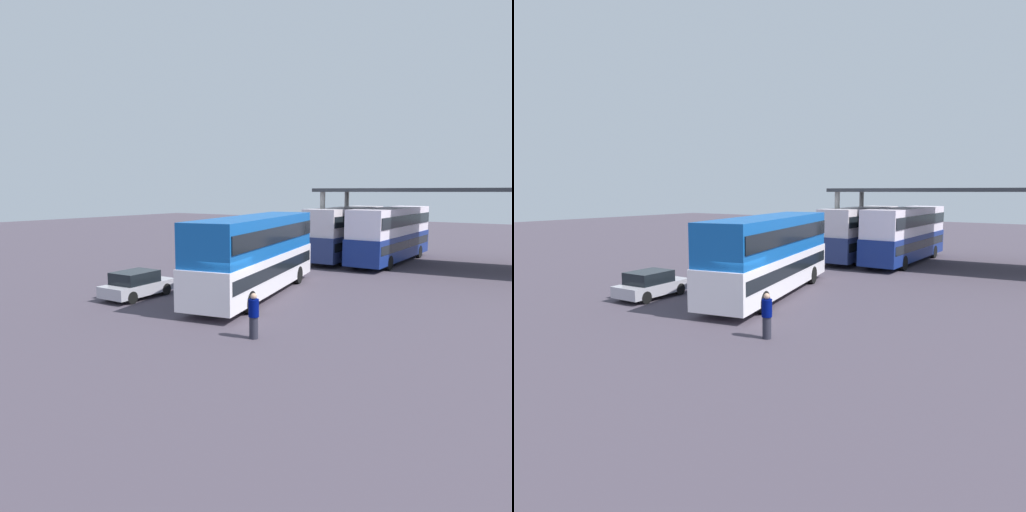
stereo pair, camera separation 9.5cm
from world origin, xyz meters
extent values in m
plane|color=#463D49|center=(0.00, 0.00, 0.00)|extent=(140.00, 140.00, 0.00)
cube|color=white|center=(-1.23, 4.34, 1.23)|extent=(4.90, 11.83, 1.76)
cube|color=#0F51A6|center=(-1.23, 4.34, 3.06)|extent=(4.78, 11.58, 1.90)
cube|color=black|center=(-1.23, 4.34, 1.44)|extent=(4.84, 11.38, 0.60)
cube|color=black|center=(-1.23, 4.34, 3.15)|extent=(4.84, 11.38, 0.76)
cube|color=black|center=(-2.44, 9.93, 1.49)|extent=(2.12, 0.55, 1.05)
cube|color=orange|center=(-2.44, 9.93, 2.34)|extent=(1.74, 0.45, 0.36)
cylinder|color=black|center=(-3.10, 7.60, 0.50)|extent=(0.48, 1.04, 1.00)
cylinder|color=black|center=(-0.87, 8.08, 0.50)|extent=(0.48, 1.04, 1.00)
cylinder|color=black|center=(-1.59, 0.60, 0.50)|extent=(0.48, 1.04, 1.00)
cylinder|color=black|center=(0.64, 1.08, 0.50)|extent=(0.48, 1.04, 1.00)
cube|color=#B0ADB7|center=(-5.73, 0.48, 0.49)|extent=(1.85, 3.77, 0.55)
cube|color=black|center=(-5.73, 0.30, 1.06)|extent=(1.65, 2.10, 0.58)
cylinder|color=black|center=(-6.55, 1.60, 0.30)|extent=(0.22, 0.61, 0.60)
cylinder|color=black|center=(-5.01, 1.66, 0.30)|extent=(0.22, 0.61, 0.60)
cylinder|color=black|center=(-6.46, -0.70, 0.30)|extent=(0.22, 0.61, 0.60)
cylinder|color=black|center=(-4.92, -0.63, 0.30)|extent=(0.22, 0.61, 0.60)
cube|color=navy|center=(-2.49, 18.55, 1.24)|extent=(2.69, 10.47, 1.77)
cube|color=white|center=(-2.49, 18.55, 3.08)|extent=(2.61, 10.26, 1.92)
cube|color=black|center=(-2.49, 18.55, 1.45)|extent=(2.72, 10.06, 0.60)
cube|color=black|center=(-2.49, 18.55, 3.18)|extent=(2.72, 10.06, 0.77)
cube|color=black|center=(-2.59, 23.71, 1.50)|extent=(2.12, 0.14, 1.06)
cube|color=orange|center=(-2.59, 23.71, 2.35)|extent=(1.74, 0.11, 0.36)
cylinder|color=black|center=(-3.68, 21.76, 0.50)|extent=(0.30, 1.01, 1.00)
cylinder|color=black|center=(-1.43, 21.80, 0.50)|extent=(0.30, 1.01, 1.00)
cylinder|color=black|center=(-3.55, 15.29, 0.50)|extent=(0.30, 1.01, 1.00)
cylinder|color=black|center=(-1.30, 15.34, 0.50)|extent=(0.30, 1.01, 1.00)
cube|color=navy|center=(0.83, 19.10, 1.24)|extent=(2.58, 11.59, 1.78)
cube|color=white|center=(0.83, 19.10, 3.10)|extent=(2.51, 11.36, 1.93)
cube|color=black|center=(0.83, 19.10, 1.46)|extent=(2.62, 11.13, 0.61)
cube|color=black|center=(0.83, 19.10, 3.20)|extent=(2.62, 11.13, 0.77)
cube|color=black|center=(0.86, 24.83, 1.51)|extent=(2.15, 0.11, 1.07)
cube|color=orange|center=(0.86, 24.83, 2.36)|extent=(1.77, 0.09, 0.36)
cylinder|color=black|center=(-0.29, 22.70, 0.50)|extent=(0.28, 1.00, 1.00)
cylinder|color=black|center=(2.00, 22.69, 0.50)|extent=(0.28, 1.00, 1.00)
cylinder|color=black|center=(-0.33, 15.52, 0.50)|extent=(0.28, 1.00, 1.00)
cylinder|color=black|center=(1.96, 15.51, 0.50)|extent=(0.28, 1.00, 1.00)
cube|color=#33353A|center=(6.51, 19.32, 5.35)|extent=(21.56, 9.06, 0.25)
cylinder|color=#9E9B93|center=(-3.61, 21.13, 2.61)|extent=(0.36, 0.36, 5.23)
cylinder|color=#9E9B93|center=(-3.01, 15.45, 2.61)|extent=(0.36, 0.36, 5.23)
cylinder|color=#262633|center=(2.76, -1.66, 0.40)|extent=(0.32, 0.32, 0.81)
cylinder|color=#000A56|center=(2.76, -1.66, 1.12)|extent=(0.38, 0.38, 0.64)
sphere|color=tan|center=(2.76, -1.66, 1.56)|extent=(0.22, 0.22, 0.22)
camera|label=1|loc=(11.92, -14.92, 5.24)|focal=32.52mm
camera|label=2|loc=(12.00, -14.86, 5.24)|focal=32.52mm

